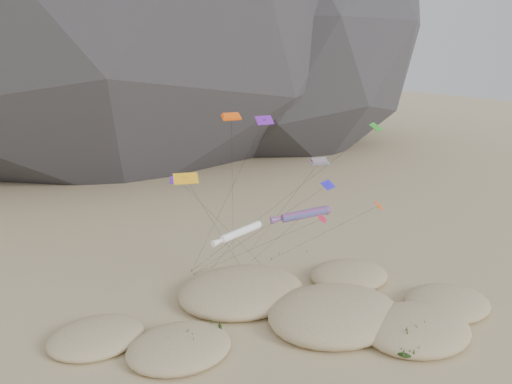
{
  "coord_description": "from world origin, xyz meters",
  "views": [
    {
      "loc": [
        -26.7,
        -37.63,
        30.43
      ],
      "look_at": [
        -1.63,
        12.0,
        14.49
      ],
      "focal_mm": 35.0,
      "sensor_mm": 36.0,
      "label": 1
    }
  ],
  "objects": [
    {
      "name": "white_tube_kite",
      "position": [
        -4.36,
        11.0,
        10.23
      ],
      "size": [
        7.11,
        13.11,
        10.96
      ],
      "color": "white",
      "rests_on": "ground"
    },
    {
      "name": "ground",
      "position": [
        0.0,
        0.0,
        0.0
      ],
      "size": [
        500.0,
        500.0,
        0.0
      ],
      "primitive_type": "plane",
      "color": "#CCB789",
      "rests_on": "ground"
    },
    {
      "name": "dune_grass",
      "position": [
        -0.51,
        3.74,
        0.83
      ],
      "size": [
        42.68,
        28.18,
        1.44
      ],
      "color": "black",
      "rests_on": "ground"
    },
    {
      "name": "rainbow_tube_kite",
      "position": [
        4.84,
        11.97,
        10.76
      ],
      "size": [
        7.91,
        12.58,
        11.64
      ],
      "color": "#E8183F",
      "rests_on": "ground"
    },
    {
      "name": "orange_parafoil",
      "position": [
        -2.5,
        16.78,
        22.45
      ],
      "size": [
        5.79,
        10.79,
        23.2
      ],
      "color": "#EB520C",
      "rests_on": "ground"
    },
    {
      "name": "kite_stakes",
      "position": [
        1.94,
        22.62,
        0.15
      ],
      "size": [
        19.6,
        4.4,
        0.3
      ],
      "color": "#3F2D1E",
      "rests_on": "ground"
    },
    {
      "name": "multi_parafoil",
      "position": [
        4.87,
        9.07,
        17.83
      ],
      "size": [
        2.24,
        19.25,
        18.54
      ],
      "color": "red",
      "rests_on": "ground"
    },
    {
      "name": "dunes",
      "position": [
        -0.52,
        4.62,
        0.7
      ],
      "size": [
        50.22,
        35.16,
        3.83
      ],
      "color": "#CCB789",
      "rests_on": "ground"
    },
    {
      "name": "delta_kites",
      "position": [
        2.25,
        10.45,
        16.59
      ],
      "size": [
        29.29,
        18.94,
        23.34
      ],
      "color": "#1D9516",
      "rests_on": "ground"
    }
  ]
}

